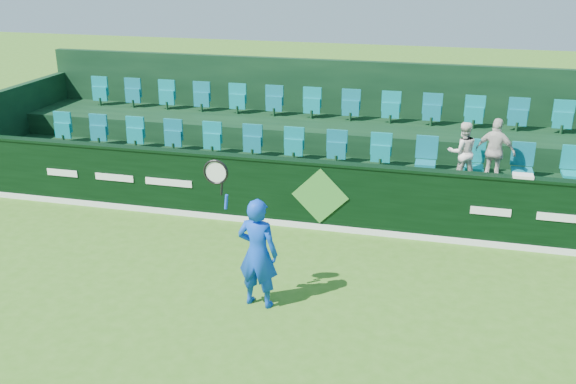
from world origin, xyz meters
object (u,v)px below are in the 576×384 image
(tennis_player, at_px, (257,252))
(spectator_middle, at_px, (495,152))
(spectator_left, at_px, (462,152))
(towel, at_px, (523,176))

(tennis_player, relative_size, spectator_middle, 1.78)
(spectator_left, height_order, towel, spectator_left)
(tennis_player, xyz_separation_m, spectator_middle, (3.51, 4.17, 0.57))
(tennis_player, distance_m, spectator_left, 5.11)
(tennis_player, relative_size, towel, 6.71)
(spectator_left, height_order, spectator_middle, spectator_middle)
(spectator_middle, distance_m, towel, 1.20)
(spectator_middle, bearing_deg, spectator_left, 19.44)
(tennis_player, relative_size, spectator_left, 1.94)
(spectator_middle, xyz_separation_m, towel, (0.42, -1.12, -0.07))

